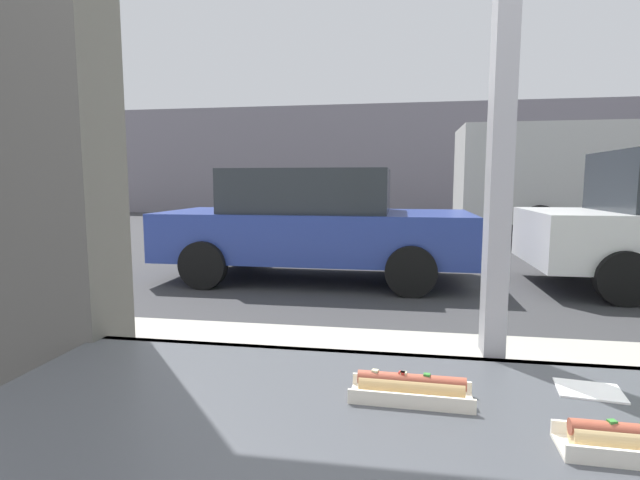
# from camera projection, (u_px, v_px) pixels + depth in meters

# --- Properties ---
(ground_plane) EXTENTS (60.00, 60.00, 0.00)m
(ground_plane) POSITION_uv_depth(u_px,v_px,m) (412.00, 258.00, 9.05)
(ground_plane) COLOR #38383A
(sidewalk_strip) EXTENTS (16.00, 2.80, 0.13)m
(sidewalk_strip) POSITION_uv_depth(u_px,v_px,m) (436.00, 417.00, 2.78)
(sidewalk_strip) COLOR #B2ADA3
(sidewalk_strip) RESTS_ON ground
(building_facade_far) EXTENTS (28.00, 1.20, 4.70)m
(building_facade_far) POSITION_uv_depth(u_px,v_px,m) (407.00, 160.00, 20.85)
(building_facade_far) COLOR gray
(building_facade_far) RESTS_ON ground
(hotdog_tray_far) EXTENTS (0.23, 0.09, 0.05)m
(hotdog_tray_far) POSITION_uv_depth(u_px,v_px,m) (411.00, 388.00, 0.92)
(hotdog_tray_far) COLOR beige
(hotdog_tray_far) RESTS_ON window_counter
(napkin_wrapper) EXTENTS (0.13, 0.10, 0.00)m
(napkin_wrapper) POSITION_uv_depth(u_px,v_px,m) (589.00, 390.00, 0.96)
(napkin_wrapper) COLOR white
(napkin_wrapper) RESTS_ON window_counter
(parked_car_blue) EXTENTS (4.37, 2.00, 1.60)m
(parked_car_blue) POSITION_uv_depth(u_px,v_px,m) (314.00, 223.00, 6.98)
(parked_car_blue) COLOR #283D93
(parked_car_blue) RESTS_ON ground
(box_truck) EXTENTS (7.17, 2.44, 2.76)m
(box_truck) POSITION_uv_depth(u_px,v_px,m) (608.00, 177.00, 11.52)
(box_truck) COLOR beige
(box_truck) RESTS_ON ground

